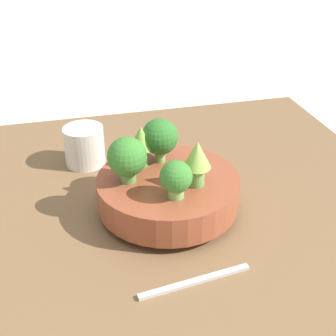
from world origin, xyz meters
The scene contains 10 objects.
ground_plane centered at (0.00, 0.00, 0.00)m, with size 6.00×6.00×0.00m, color beige.
table centered at (0.00, 0.00, 0.02)m, with size 0.93×0.88×0.03m.
bowl centered at (-0.01, -0.02, 0.07)m, with size 0.26×0.26×0.07m.
romanesco_piece_far centered at (-0.04, 0.04, 0.15)m, with size 0.04×0.04×0.08m.
broccoli_floret_left centered at (-0.08, -0.01, 0.15)m, with size 0.07×0.07×0.08m.
romanesco_piece_near centered at (0.03, -0.05, 0.15)m, with size 0.05×0.05×0.08m.
broccoli_floret_front centered at (-0.01, -0.08, 0.14)m, with size 0.05×0.05×0.07m.
broccoli_floret_back centered at (-0.01, 0.04, 0.15)m, with size 0.07×0.07×0.09m.
cup centered at (-0.14, 0.19, 0.08)m, with size 0.08×0.08×0.08m.
fork centered at (-0.01, -0.21, 0.04)m, with size 0.18×0.03×0.01m.
Camera 1 is at (-0.18, -0.71, 0.54)m, focal length 50.00 mm.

